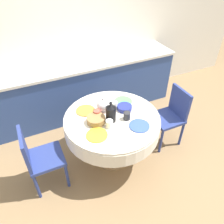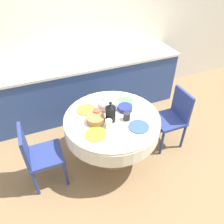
% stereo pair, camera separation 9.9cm
% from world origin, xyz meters
% --- Properties ---
extents(ground_plane, '(12.00, 12.00, 0.00)m').
position_xyz_m(ground_plane, '(0.00, 0.00, 0.00)').
color(ground_plane, '#8E704C').
extents(wall_back, '(7.00, 0.05, 2.60)m').
position_xyz_m(wall_back, '(0.00, 1.57, 1.30)').
color(wall_back, silver).
rests_on(wall_back, ground_plane).
extents(kitchen_counter, '(3.24, 0.64, 0.92)m').
position_xyz_m(kitchen_counter, '(0.00, 1.24, 0.46)').
color(kitchen_counter, '#2D4784').
rests_on(kitchen_counter, ground_plane).
extents(dining_table, '(1.17, 1.17, 0.75)m').
position_xyz_m(dining_table, '(0.00, 0.00, 0.62)').
color(dining_table, tan).
rests_on(dining_table, ground_plane).
extents(chair_left, '(0.40, 0.40, 0.86)m').
position_xyz_m(chair_left, '(0.92, -0.01, 0.49)').
color(chair_left, navy).
rests_on(chair_left, ground_plane).
extents(chair_right, '(0.40, 0.40, 0.86)m').
position_xyz_m(chair_right, '(-0.92, 0.00, 0.49)').
color(chair_right, navy).
rests_on(chair_right, ground_plane).
extents(plate_near_left, '(0.24, 0.24, 0.01)m').
position_xyz_m(plate_near_left, '(-0.28, -0.21, 0.76)').
color(plate_near_left, yellow).
rests_on(plate_near_left, dining_table).
extents(cup_near_left, '(0.08, 0.08, 0.10)m').
position_xyz_m(cup_near_left, '(-0.10, -0.15, 0.80)').
color(cup_near_left, white).
rests_on(cup_near_left, dining_table).
extents(plate_near_right, '(0.24, 0.24, 0.01)m').
position_xyz_m(plate_near_right, '(0.22, -0.28, 0.76)').
color(plate_near_right, '#3856AD').
rests_on(plate_near_right, dining_table).
extents(cup_near_right, '(0.08, 0.08, 0.10)m').
position_xyz_m(cup_near_right, '(0.15, -0.10, 0.80)').
color(cup_near_right, '#28282D').
rests_on(cup_near_right, dining_table).
extents(plate_far_left, '(0.24, 0.24, 0.01)m').
position_xyz_m(plate_far_left, '(-0.25, 0.25, 0.76)').
color(plate_far_left, orange).
rests_on(plate_far_left, dining_table).
extents(cup_far_left, '(0.08, 0.08, 0.10)m').
position_xyz_m(cup_far_left, '(-0.16, 0.08, 0.80)').
color(cup_far_left, '#CC4C3D').
rests_on(cup_far_left, dining_table).
extents(plate_far_right, '(0.24, 0.24, 0.01)m').
position_xyz_m(plate_far_right, '(0.27, 0.23, 0.76)').
color(plate_far_right, '#5BA85B').
rests_on(plate_far_right, dining_table).
extents(cup_far_right, '(0.08, 0.08, 0.10)m').
position_xyz_m(cup_far_right, '(0.10, 0.15, 0.80)').
color(cup_far_right, white).
rests_on(cup_far_right, dining_table).
extents(coffee_carafe, '(0.12, 0.12, 0.27)m').
position_xyz_m(coffee_carafe, '(-0.04, -0.05, 0.86)').
color(coffee_carafe, black).
rests_on(coffee_carafe, dining_table).
extents(teapot, '(0.22, 0.16, 0.21)m').
position_xyz_m(teapot, '(-0.05, 0.16, 0.84)').
color(teapot, white).
rests_on(teapot, dining_table).
extents(bread_basket, '(0.21, 0.21, 0.08)m').
position_xyz_m(bread_basket, '(-0.21, -0.01, 0.79)').
color(bread_basket, olive).
rests_on(bread_basket, dining_table).
extents(fruit_bowl, '(0.18, 0.18, 0.06)m').
position_xyz_m(fruit_bowl, '(0.21, 0.07, 0.78)').
color(fruit_bowl, navy).
rests_on(fruit_bowl, dining_table).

